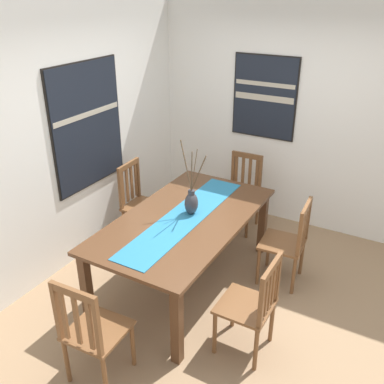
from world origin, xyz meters
The scene contains 13 objects.
ground_plane centered at (0.00, 0.00, -0.01)m, with size 6.40×6.40×0.03m, color #8E7051.
wall_back centered at (0.00, 1.86, 1.35)m, with size 6.40×0.12×2.70m, color silver.
wall_side centered at (1.86, 0.00, 1.35)m, with size 0.12×6.40×2.70m, color silver.
dining_table centered at (0.00, 0.51, 0.68)m, with size 2.01×1.10×0.77m.
table_runner centered at (0.00, 0.51, 0.77)m, with size 1.85×0.36×0.01m, color #236B93.
centerpiece_vase centered at (0.09, 0.49, 0.90)m, with size 0.22×0.30×0.72m.
chair_0 centered at (0.49, 1.42, 0.49)m, with size 0.44×0.44×0.95m.
chair_1 centered at (1.35, 0.49, 0.48)m, with size 0.43×0.43×0.94m.
chair_2 centered at (0.54, -0.38, 0.48)m, with size 0.45×0.45×0.92m.
chair_3 centered at (-1.38, 0.50, 0.49)m, with size 0.44×0.44×0.96m.
chair_4 centered at (-0.52, -0.42, 0.48)m, with size 0.42×0.42×0.91m.
painting_on_back_wall centered at (0.16, 1.79, 1.44)m, with size 1.03×0.05×1.33m.
painting_on_side_wall centered at (1.79, 0.45, 1.56)m, with size 0.05×0.80×0.99m.
Camera 1 is at (-3.10, -1.33, 2.79)m, focal length 40.17 mm.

